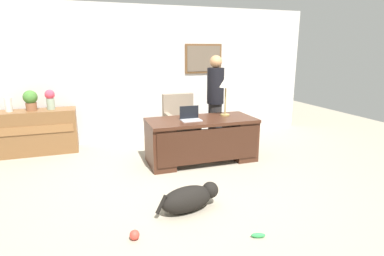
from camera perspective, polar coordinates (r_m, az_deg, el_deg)
The scene contains 14 objects.
ground_plane at distance 4.39m, azimuth -0.09°, elevation -10.57°, with size 12.00×12.00×0.00m, color #9E937F.
back_wall at distance 6.52m, azimuth -7.48°, elevation 9.81°, with size 7.00×0.16×2.70m.
desk at distance 5.18m, azimuth 1.82°, elevation -1.96°, with size 1.79×0.80×0.73m.
credenza at distance 6.27m, azimuth -27.24°, elevation -0.70°, with size 1.50×0.50×0.79m.
armchair at distance 5.97m, azimuth -2.13°, elevation 0.88°, with size 0.60×0.59×1.02m.
person_standing at distance 5.98m, azimuth 4.30°, elevation 5.18°, with size 0.32×0.32×1.74m.
dog_lying at distance 3.71m, azimuth -0.45°, elevation -12.79°, with size 0.81×0.42×0.30m.
laptop at distance 5.02m, azimuth -0.33°, elevation 2.09°, with size 0.32×0.22×0.22m.
desk_lamp at distance 5.33m, azimuth 6.24°, elevation 7.96°, with size 0.22×0.22×0.67m.
vase_with_flowers at distance 6.12m, azimuth -24.67°, elevation 4.94°, with size 0.17×0.17×0.36m.
vase_empty at distance 6.23m, azimuth -30.72°, elevation 3.73°, with size 0.12×0.12×0.25m, color silver.
potted_plant at distance 6.16m, azimuth -27.61°, elevation 4.68°, with size 0.24×0.24×0.36m.
dog_toy_ball at distance 3.31m, azimuth -10.54°, elevation -18.80°, with size 0.10×0.10×0.10m, color #E53F33.
dog_toy_bone at distance 3.37m, azimuth 12.11°, elevation -18.77°, with size 0.15×0.05×0.05m, color green.
Camera 1 is at (-1.28, -3.77, 1.84)m, focal length 28.95 mm.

